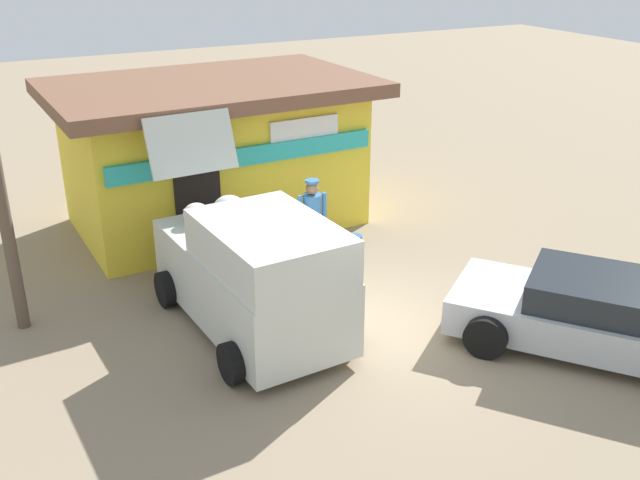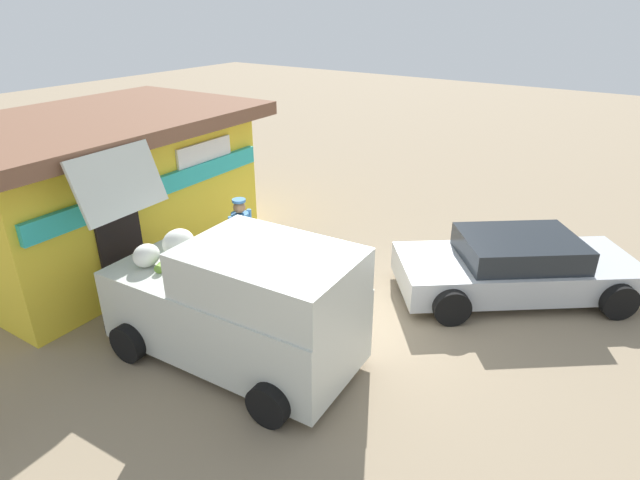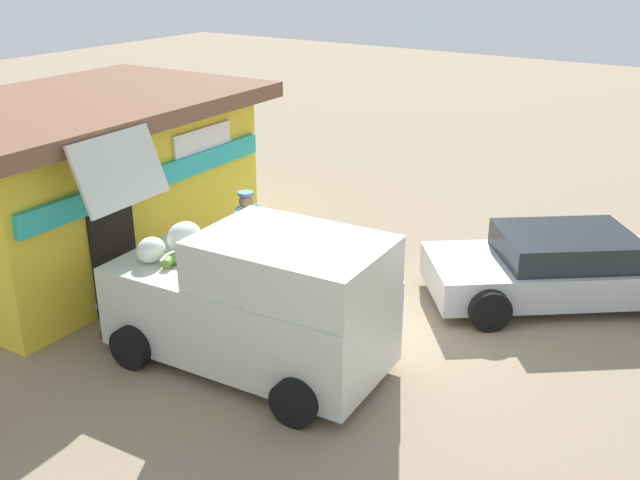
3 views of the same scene
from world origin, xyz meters
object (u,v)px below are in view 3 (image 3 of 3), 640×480
Objects in this scene: parked_sedan at (563,267)px; paint_bucket at (276,256)px; vendor_standing at (247,234)px; customer_bending at (178,285)px; unloaded_banana_pile at (95,301)px; storefront_bar at (83,182)px; delivery_van at (256,300)px.

paint_bucket is at bearing 107.66° from parked_sedan.
customer_bending is (-1.84, -0.14, -0.18)m from vendor_standing.
customer_bending reaches higher than parked_sedan.
parked_sedan is at bearing -45.53° from customer_bending.
customer_bending reaches higher than unloaded_banana_pile.
customer_bending is 3.54× the size of paint_bucket.
unloaded_banana_pile is at bearing 127.07° from parked_sedan.
paint_bucket is (1.04, 0.18, -0.82)m from vendor_standing.
parked_sedan is 5.49× the size of unloaded_banana_pile.
storefront_bar reaches higher than parked_sedan.
vendor_standing is 4.51× the size of paint_bucket.
customer_bending is at bearing -173.65° from paint_bucket.
unloaded_banana_pile is at bearing 98.33° from customer_bending.
storefront_bar is 8.46m from parked_sedan.
vendor_standing is at bearing 41.13° from delivery_van.
delivery_van is at bearing -86.28° from unloaded_banana_pile.
delivery_van is at bearing -138.87° from vendor_standing.
paint_bucket is at bearing 31.93° from delivery_van.
unloaded_banana_pile is 3.39m from paint_bucket.
parked_sedan is at bearing -66.49° from storefront_bar.
storefront_bar is 17.05× the size of paint_bucket.
storefront_bar is at bearing 50.30° from unloaded_banana_pile.
paint_bucket is (2.91, 1.81, -0.81)m from delivery_van.
storefront_bar is at bearing 104.35° from vendor_standing.
customer_bending reaches higher than paint_bucket.
delivery_van is 0.97× the size of parked_sedan.
paint_bucket is (3.11, -1.34, -0.01)m from unloaded_banana_pile.
unloaded_banana_pile is 2.14× the size of paint_bucket.
vendor_standing is at bearing -75.65° from storefront_bar.
unloaded_banana_pile is (-0.21, 3.16, -0.80)m from delivery_van.
delivery_van is 5.31× the size of unloaded_banana_pile.
parked_sedan is 5.05m from paint_bucket.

